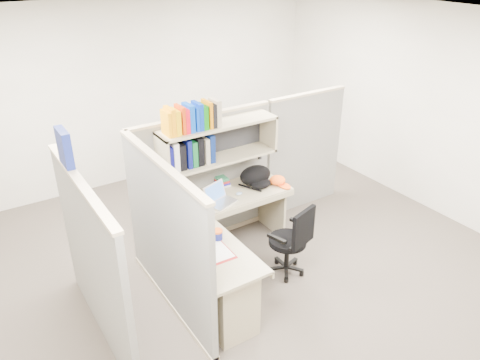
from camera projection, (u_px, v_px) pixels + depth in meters
ground at (245, 274)px, 5.25m from camera, size 6.00×6.00×0.00m
room_shell at (246, 141)px, 4.52m from camera, size 6.00×6.00×6.00m
cubicle at (193, 196)px, 5.00m from camera, size 3.79×1.84×1.95m
desk at (227, 268)px, 4.64m from camera, size 1.74×1.75×0.73m
laptop at (222, 195)px, 5.17m from camera, size 0.39×0.39×0.22m
backpack at (258, 177)px, 5.55m from camera, size 0.44×0.36×0.24m
orange_cap at (277, 180)px, 5.62m from camera, size 0.25×0.27×0.11m
snack_canister at (217, 234)px, 4.57m from camera, size 0.10×0.10×0.10m
tissue_box at (207, 258)px, 4.16m from camera, size 0.16×0.16×0.20m
mouse at (239, 193)px, 5.39m from camera, size 0.09×0.07×0.03m
paper_cup at (210, 191)px, 5.38m from camera, size 0.09×0.09×0.10m
book_stack at (221, 181)px, 5.60m from camera, size 0.16×0.21×0.10m
loose_paper at (216, 251)px, 4.40m from camera, size 0.25×0.32×0.00m
task_chair at (290, 251)px, 5.13m from camera, size 0.50×0.46×0.88m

